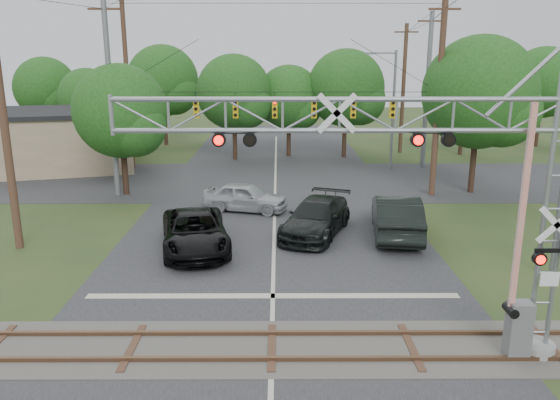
{
  "coord_description": "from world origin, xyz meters",
  "views": [
    {
      "loc": [
        0.18,
        -12.05,
        8.09
      ],
      "look_at": [
        0.26,
        7.5,
        2.97
      ],
      "focal_mm": 35.0,
      "sensor_mm": 36.0,
      "label": 1
    }
  ],
  "objects_px": {
    "crossing_gantry": "(423,182)",
    "pickup_black": "(195,231)",
    "sedan_silver": "(246,197)",
    "streetlight": "(391,104)",
    "traffic_signal_span": "(290,101)",
    "car_dark": "(316,217)",
    "commercial_building": "(5,141)"
  },
  "relations": [
    {
      "from": "crossing_gantry",
      "to": "pickup_black",
      "type": "height_order",
      "value": "crossing_gantry"
    },
    {
      "from": "pickup_black",
      "to": "sedan_silver",
      "type": "distance_m",
      "value": 6.43
    },
    {
      "from": "pickup_black",
      "to": "streetlight",
      "type": "bearing_deg",
      "value": 44.69
    },
    {
      "from": "traffic_signal_span",
      "to": "car_dark",
      "type": "relative_size",
      "value": 3.4
    },
    {
      "from": "traffic_signal_span",
      "to": "sedan_silver",
      "type": "bearing_deg",
      "value": -125.22
    },
    {
      "from": "traffic_signal_span",
      "to": "sedan_silver",
      "type": "relative_size",
      "value": 4.24
    },
    {
      "from": "streetlight",
      "to": "crossing_gantry",
      "type": "bearing_deg",
      "value": -99.65
    },
    {
      "from": "sedan_silver",
      "to": "commercial_building",
      "type": "relative_size",
      "value": 0.22
    },
    {
      "from": "traffic_signal_span",
      "to": "car_dark",
      "type": "distance_m",
      "value": 9.03
    },
    {
      "from": "streetlight",
      "to": "traffic_signal_span",
      "type": "bearing_deg",
      "value": -133.52
    },
    {
      "from": "commercial_building",
      "to": "streetlight",
      "type": "height_order",
      "value": "streetlight"
    },
    {
      "from": "crossing_gantry",
      "to": "car_dark",
      "type": "xyz_separation_m",
      "value": [
        -1.95,
        10.8,
        -4.14
      ]
    },
    {
      "from": "crossing_gantry",
      "to": "traffic_signal_span",
      "type": "xyz_separation_m",
      "value": [
        -3.05,
        18.37,
        0.67
      ]
    },
    {
      "from": "crossing_gantry",
      "to": "sedan_silver",
      "type": "height_order",
      "value": "crossing_gantry"
    },
    {
      "from": "commercial_building",
      "to": "traffic_signal_span",
      "type": "bearing_deg",
      "value": -35.82
    },
    {
      "from": "traffic_signal_span",
      "to": "streetlight",
      "type": "relative_size",
      "value": 2.25
    },
    {
      "from": "traffic_signal_span",
      "to": "commercial_building",
      "type": "xyz_separation_m",
      "value": [
        -20.78,
        7.85,
        -3.48
      ]
    },
    {
      "from": "sedan_silver",
      "to": "crossing_gantry",
      "type": "bearing_deg",
      "value": -144.47
    },
    {
      "from": "crossing_gantry",
      "to": "car_dark",
      "type": "distance_m",
      "value": 11.73
    },
    {
      "from": "pickup_black",
      "to": "commercial_building",
      "type": "distance_m",
      "value": 24.08
    },
    {
      "from": "pickup_black",
      "to": "sedan_silver",
      "type": "xyz_separation_m",
      "value": [
        1.83,
        6.16,
        -0.04
      ]
    },
    {
      "from": "car_dark",
      "to": "sedan_silver",
      "type": "bearing_deg",
      "value": 151.1
    },
    {
      "from": "sedan_silver",
      "to": "streetlight",
      "type": "relative_size",
      "value": 0.53
    },
    {
      "from": "crossing_gantry",
      "to": "traffic_signal_span",
      "type": "bearing_deg",
      "value": 99.43
    },
    {
      "from": "sedan_silver",
      "to": "pickup_black",
      "type": "bearing_deg",
      "value": 178.69
    },
    {
      "from": "crossing_gantry",
      "to": "pickup_black",
      "type": "distance_m",
      "value": 12.14
    },
    {
      "from": "crossing_gantry",
      "to": "streetlight",
      "type": "bearing_deg",
      "value": 80.35
    },
    {
      "from": "car_dark",
      "to": "crossing_gantry",
      "type": "bearing_deg",
      "value": -59.6
    },
    {
      "from": "traffic_signal_span",
      "to": "car_dark",
      "type": "bearing_deg",
      "value": -81.75
    },
    {
      "from": "pickup_black",
      "to": "streetlight",
      "type": "relative_size",
      "value": 0.69
    },
    {
      "from": "traffic_signal_span",
      "to": "pickup_black",
      "type": "distance_m",
      "value": 11.59
    },
    {
      "from": "traffic_signal_span",
      "to": "streetlight",
      "type": "distance_m",
      "value": 10.95
    }
  ]
}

